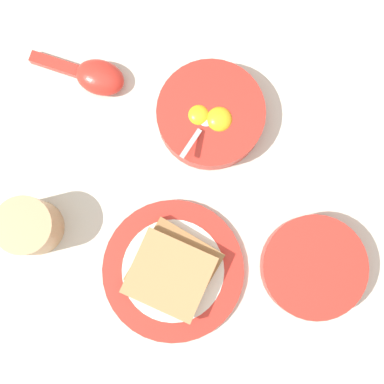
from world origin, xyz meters
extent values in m
plane|color=beige|center=(0.00, 0.00, 0.00)|extent=(3.00, 3.00, 0.00)
cylinder|color=red|center=(0.04, 0.18, 0.02)|extent=(0.16, 0.16, 0.04)
cylinder|color=white|center=(0.04, 0.18, 0.02)|extent=(0.13, 0.13, 0.02)
ellipsoid|color=yellow|center=(0.02, 0.17, 0.04)|extent=(0.03, 0.03, 0.02)
ellipsoid|color=yellow|center=(0.05, 0.17, 0.04)|extent=(0.04, 0.04, 0.02)
cylinder|color=black|center=(0.05, 0.17, 0.03)|extent=(0.03, 0.03, 0.00)
ellipsoid|color=silver|center=(0.03, 0.16, 0.04)|extent=(0.03, 0.02, 0.01)
cube|color=silver|center=(0.02, 0.12, 0.06)|extent=(0.02, 0.05, 0.03)
cylinder|color=red|center=(0.03, -0.06, 0.01)|extent=(0.20, 0.20, 0.01)
cylinder|color=white|center=(0.03, -0.06, 0.01)|extent=(0.15, 0.15, 0.00)
cube|color=#9E7042|center=(0.03, -0.05, 0.02)|extent=(0.13, 0.13, 0.02)
cube|color=tan|center=(0.03, -0.06, 0.04)|extent=(0.12, 0.12, 0.02)
ellipsoid|color=red|center=(-0.14, 0.20, 0.02)|extent=(0.08, 0.06, 0.03)
cube|color=red|center=(-0.21, 0.21, 0.01)|extent=(0.08, 0.03, 0.01)
cylinder|color=red|center=(0.22, -0.01, 0.02)|extent=(0.15, 0.15, 0.04)
cylinder|color=white|center=(0.22, -0.01, 0.03)|extent=(0.12, 0.12, 0.01)
cylinder|color=tan|center=(-0.18, -0.04, 0.04)|extent=(0.08, 0.08, 0.07)
cylinder|color=#472B16|center=(-0.18, -0.04, 0.06)|extent=(0.07, 0.07, 0.01)
camera|label=1|loc=(0.05, -0.02, 0.79)|focal=50.00mm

